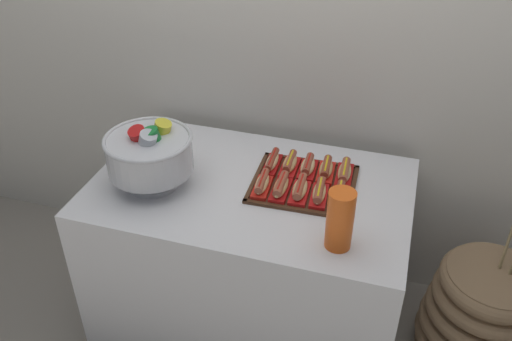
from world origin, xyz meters
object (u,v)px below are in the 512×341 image
object	(u,v)px
hot_dog_8	(326,170)
hot_dog_9	(344,173)
hot_dog_0	(262,184)
hot_dog_4	(339,196)
buffet_table	(251,254)
hot_dog_1	(281,187)
floor_vase	(481,318)
hot_dog_3	(319,193)
hot_dog_6	(290,164)
hot_dog_7	(308,167)
hot_dog_5	(272,162)
punch_bowl	(150,153)
cup_stack	(340,220)
hot_dog_2	(300,190)
serving_tray	(304,184)

from	to	relation	value
hot_dog_8	hot_dog_9	world-z (taller)	hot_dog_8
hot_dog_0	hot_dog_4	world-z (taller)	same
buffet_table	hot_dog_4	world-z (taller)	hot_dog_4
buffet_table	hot_dog_8	bearing A→B (deg)	28.89
hot_dog_0	hot_dog_1	size ratio (longest dim) A/B	0.96
hot_dog_4	floor_vase	bearing A→B (deg)	8.76
hot_dog_0	hot_dog_3	bearing A→B (deg)	2.04
hot_dog_6	hot_dog_7	distance (m)	0.08
floor_vase	hot_dog_1	xyz separation A→B (m)	(-0.86, -0.11, 0.57)
hot_dog_0	hot_dog_4	size ratio (longest dim) A/B	1.03
hot_dog_5	hot_dog_6	size ratio (longest dim) A/B	1.04
hot_dog_5	hot_dog_9	bearing A→B (deg)	2.04
hot_dog_6	punch_bowl	bearing A→B (deg)	-153.71
hot_dog_5	hot_dog_7	world-z (taller)	hot_dog_7
punch_bowl	cup_stack	bearing A→B (deg)	-10.89
hot_dog_8	cup_stack	xyz separation A→B (m)	(0.12, -0.40, 0.08)
hot_dog_6	punch_bowl	world-z (taller)	punch_bowl
punch_bowl	cup_stack	xyz separation A→B (m)	(0.77, -0.15, -0.03)
hot_dog_3	punch_bowl	xyz separation A→B (m)	(-0.65, -0.09, 0.11)
buffet_table	hot_dog_2	world-z (taller)	hot_dog_2
hot_dog_3	hot_dog_8	distance (m)	0.17
hot_dog_9	hot_dog_3	bearing A→B (deg)	-112.40
serving_tray	hot_dog_0	xyz separation A→B (m)	(-0.15, -0.09, 0.03)
hot_dog_7	buffet_table	bearing A→B (deg)	-143.25
hot_dog_0	hot_dog_3	world-z (taller)	same
cup_stack	hot_dog_8	bearing A→B (deg)	106.59
hot_dog_0	hot_dog_5	world-z (taller)	hot_dog_0
hot_dog_1	hot_dog_5	size ratio (longest dim) A/B	1.01
hot_dog_2	cup_stack	bearing A→B (deg)	-50.97
hot_dog_2	cup_stack	size ratio (longest dim) A/B	0.72
hot_dog_5	hot_dog_9	size ratio (longest dim) A/B	0.95
floor_vase	hot_dog_4	xyz separation A→B (m)	(-0.64, -0.10, 0.57)
cup_stack	hot_dog_3	bearing A→B (deg)	115.74
cup_stack	floor_vase	bearing A→B (deg)	29.30
hot_dog_5	cup_stack	bearing A→B (deg)	-48.71
hot_dog_2	punch_bowl	xyz separation A→B (m)	(-0.58, -0.08, 0.11)
buffet_table	hot_dog_6	xyz separation A→B (m)	(0.12, 0.15, 0.40)
hot_dog_8	hot_dog_1	bearing A→B (deg)	-130.23
hot_dog_5	buffet_table	bearing A→B (deg)	-108.81
hot_dog_6	hot_dog_5	bearing A→B (deg)	-177.96
hot_dog_6	hot_dog_8	xyz separation A→B (m)	(0.15, 0.01, -0.00)
hot_dog_3	punch_bowl	distance (m)	0.67
hot_dog_5	serving_tray	bearing A→B (deg)	-26.77
hot_dog_0	hot_dog_2	size ratio (longest dim) A/B	0.98
hot_dog_5	hot_dog_2	bearing A→B (deg)	-45.68
hot_dog_7	cup_stack	size ratio (longest dim) A/B	0.70
hot_dog_3	hot_dog_7	bearing A→B (deg)	116.49
hot_dog_2	cup_stack	world-z (taller)	cup_stack
hot_dog_1	cup_stack	xyz separation A→B (m)	(0.26, -0.23, 0.08)
hot_dog_5	cup_stack	world-z (taller)	cup_stack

